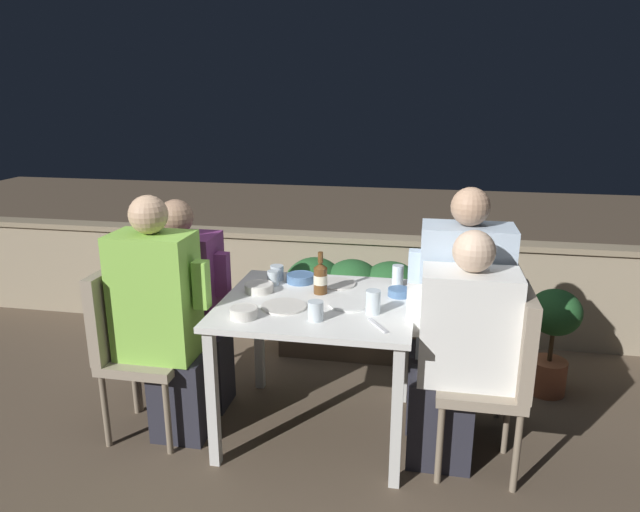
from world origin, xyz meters
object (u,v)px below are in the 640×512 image
object	(u,v)px
chair_left_far	(156,313)
chair_right_far	(493,339)
chair_right_near	(501,365)
person_green_blouse	(163,320)
potted_plant	(553,331)
person_purple_stripe	(188,306)
person_white_polo	(458,353)
beer_bottle	(320,278)
person_blue_shirt	(456,315)
chair_left_near	(130,336)

from	to	relation	value
chair_left_far	chair_right_far	distance (m)	1.86
chair_left_far	chair_right_near	xyz separation A→B (m)	(1.87, -0.29, 0.00)
person_green_blouse	potted_plant	world-z (taller)	person_green_blouse
person_purple_stripe	person_white_polo	world-z (taller)	person_purple_stripe
person_white_polo	potted_plant	size ratio (longest dim) A/B	1.79
person_green_blouse	beer_bottle	xyz separation A→B (m)	(0.76, 0.30, 0.18)
chair_right_near	chair_right_far	bearing A→B (deg)	91.43
person_blue_shirt	potted_plant	bearing A→B (deg)	40.22
chair_left_near	person_purple_stripe	world-z (taller)	person_purple_stripe
chair_left_far	beer_bottle	bearing A→B (deg)	-1.32
person_green_blouse	chair_right_far	size ratio (longest dim) A/B	1.42
chair_right_near	potted_plant	bearing A→B (deg)	63.70
person_green_blouse	person_purple_stripe	size ratio (longest dim) A/B	1.07
potted_plant	person_purple_stripe	bearing A→B (deg)	-166.25
chair_left_far	chair_right_near	size ratio (longest dim) A/B	1.00
person_white_polo	person_blue_shirt	xyz separation A→B (m)	(-0.00, 0.30, 0.07)
chair_left_near	beer_bottle	bearing A→B (deg)	17.32
chair_left_far	beer_bottle	distance (m)	1.00
chair_left_near	person_purple_stripe	xyz separation A→B (m)	(0.19, 0.32, 0.06)
chair_left_near	chair_right_near	xyz separation A→B (m)	(1.86, 0.02, 0.00)
chair_right_far	beer_bottle	distance (m)	0.94
potted_plant	chair_left_far	bearing A→B (deg)	-167.41
person_green_blouse	person_white_polo	bearing A→B (deg)	0.94
chair_right_far	person_green_blouse	bearing A→B (deg)	-169.06
person_white_polo	chair_left_near	bearing A→B (deg)	-179.17
chair_right_near	person_blue_shirt	size ratio (longest dim) A/B	0.69
chair_right_near	potted_plant	xyz separation A→B (m)	(0.40, 0.80, -0.14)
chair_left_far	person_white_polo	xyz separation A→B (m)	(1.67, -0.29, 0.04)
person_white_polo	chair_right_far	size ratio (longest dim) A/B	1.30
chair_left_far	chair_right_near	distance (m)	1.89
chair_left_near	person_blue_shirt	distance (m)	1.69
person_white_polo	beer_bottle	bearing A→B (deg)	158.96
chair_left_far	person_green_blouse	bearing A→B (deg)	-57.47
person_white_polo	person_blue_shirt	distance (m)	0.30
chair_right_near	chair_right_far	xyz separation A→B (m)	(-0.01, 0.30, 0.00)
person_green_blouse	chair_right_far	world-z (taller)	person_green_blouse
chair_right_far	person_white_polo	bearing A→B (deg)	-122.74
chair_right_far	chair_left_near	bearing A→B (deg)	-170.18
chair_left_far	beer_bottle	xyz separation A→B (m)	(0.96, -0.02, 0.28)
chair_left_far	person_purple_stripe	bearing A→B (deg)	-0.00
chair_left_near	potted_plant	xyz separation A→B (m)	(2.25, 0.82, -0.14)
beer_bottle	person_blue_shirt	bearing A→B (deg)	1.91
person_white_polo	chair_right_far	distance (m)	0.35
chair_right_far	potted_plant	distance (m)	0.66
chair_right_near	person_blue_shirt	world-z (taller)	person_blue_shirt
chair_left_near	chair_left_far	size ratio (longest dim) A/B	1.00
chair_right_near	person_purple_stripe	bearing A→B (deg)	170.00
person_purple_stripe	person_white_polo	bearing A→B (deg)	-11.31
person_green_blouse	beer_bottle	bearing A→B (deg)	21.39
chair_left_far	chair_right_far	xyz separation A→B (m)	(1.86, 0.00, 0.00)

